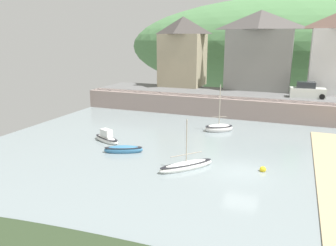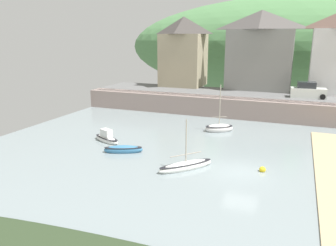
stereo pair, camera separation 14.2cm
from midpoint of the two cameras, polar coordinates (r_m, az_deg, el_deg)
quay_seawall at (r=41.54m, az=16.81°, el=2.50°), size 48.00×9.40×2.40m
hillside_backdrop at (r=78.32m, az=23.05°, el=11.97°), size 80.00×44.00×21.68m
waterfront_building_left at (r=51.09m, az=2.78°, el=12.33°), size 6.44×6.08×10.24m
waterfront_building_centre at (r=48.61m, az=15.69°, el=12.07°), size 9.14×4.57×10.85m
fishing_boat_green at (r=35.23m, az=8.95°, el=-0.88°), size 3.27×2.70×5.15m
dinghy_open_wooden at (r=24.97m, az=3.27°, el=-7.40°), size 3.69×3.99×4.04m
rowboat_small_beached at (r=31.84m, az=-10.45°, el=-2.60°), size 3.43×2.20×1.36m
sailboat_white_hull at (r=28.69m, az=-7.61°, el=-4.57°), size 3.43×2.14×0.80m
parked_car_near_slipway at (r=44.27m, az=23.13°, el=5.10°), size 4.22×2.00×1.95m
mooring_buoy at (r=25.54m, az=16.20°, el=-7.76°), size 0.48×0.48×0.48m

